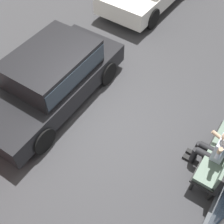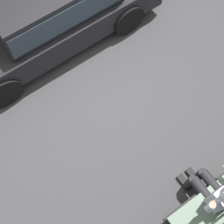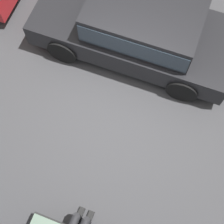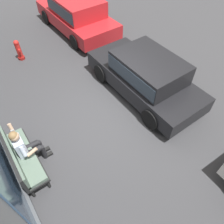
{
  "view_description": "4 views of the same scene",
  "coord_description": "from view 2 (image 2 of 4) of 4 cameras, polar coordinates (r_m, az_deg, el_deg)",
  "views": [
    {
      "loc": [
        3.38,
        2.6,
        5.57
      ],
      "look_at": [
        0.33,
        0.53,
        0.94
      ],
      "focal_mm": 45.0,
      "sensor_mm": 36.0,
      "label": 1
    },
    {
      "loc": [
        1.47,
        2.6,
        5.36
      ],
      "look_at": [
        0.32,
        0.96,
        0.86
      ],
      "focal_mm": 55.0,
      "sensor_mm": 36.0,
      "label": 2
    },
    {
      "loc": [
        -0.85,
        2.6,
        6.42
      ],
      "look_at": [
        -0.09,
        0.61,
        1.04
      ],
      "focal_mm": 55.0,
      "sensor_mm": 36.0,
      "label": 3
    },
    {
      "loc": [
        -3.71,
        2.6,
        5.16
      ],
      "look_at": [
        -0.63,
        0.42,
        0.85
      ],
      "focal_mm": 35.0,
      "sensor_mm": 36.0,
      "label": 4
    }
  ],
  "objects": [
    {
      "name": "ground_plane",
      "position": [
        6.14,
        -2.67,
        5.05
      ],
      "size": [
        60.0,
        60.0,
        0.0
      ],
      "primitive_type": "plane",
      "color": "#38383A"
    },
    {
      "name": "person_on_phone",
      "position": [
        4.96,
        17.07,
        -12.47
      ],
      "size": [
        0.73,
        0.74,
        1.32
      ],
      "color": "black",
      "rests_on": "ground_plane"
    },
    {
      "name": "parked_car_mid",
      "position": [
        6.25,
        -11.34,
        17.24
      ],
      "size": [
        4.14,
        1.86,
        1.4
      ],
      "color": "black",
      "rests_on": "ground_plane"
    }
  ]
}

